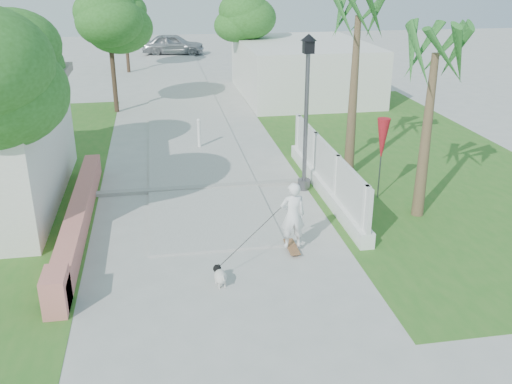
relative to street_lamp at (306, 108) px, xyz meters
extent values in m
plane|color=#B7B7B2|center=(-2.90, -5.50, -2.43)|extent=(90.00, 90.00, 0.00)
cube|color=#B7B7B2|center=(-2.90, 14.50, -2.40)|extent=(3.20, 36.00, 0.06)
cube|color=#999993|center=(-2.90, 0.50, -2.38)|extent=(6.50, 0.25, 0.10)
cube|color=#2E6A21|center=(4.10, 2.50, -2.42)|extent=(8.00, 20.00, 0.01)
cube|color=#C06562|center=(-6.20, -1.50, -2.13)|extent=(0.45, 8.00, 0.60)
cube|color=#C06562|center=(-6.20, -5.30, -2.03)|extent=(0.45, 0.80, 0.80)
cube|color=white|center=(0.50, -0.50, -2.23)|extent=(0.35, 7.00, 0.40)
cube|color=white|center=(0.50, -0.50, -1.48)|extent=(0.10, 7.00, 1.10)
cube|color=white|center=(0.50, -3.70, -1.68)|extent=(0.14, 0.14, 1.50)
cube|color=white|center=(0.50, -1.50, -1.68)|extent=(0.14, 0.14, 1.50)
cube|color=white|center=(0.50, 0.70, -1.68)|extent=(0.14, 0.14, 1.50)
cube|color=white|center=(0.50, 2.70, -1.68)|extent=(0.14, 0.14, 1.50)
cube|color=silver|center=(3.10, 12.50, -1.13)|extent=(6.00, 8.00, 2.60)
cylinder|color=#59595E|center=(0.00, 0.00, -2.28)|extent=(0.36, 0.36, 0.30)
cylinder|color=#59595E|center=(0.00, 0.00, -0.43)|extent=(0.12, 0.12, 4.00)
cube|color=black|center=(0.00, 0.00, 1.67)|extent=(0.28, 0.28, 0.35)
cone|color=black|center=(0.00, 0.00, 1.92)|extent=(0.44, 0.44, 0.18)
cylinder|color=white|center=(-2.70, 4.50, -1.93)|extent=(0.12, 0.12, 1.00)
sphere|color=white|center=(-2.70, 4.50, -1.41)|extent=(0.14, 0.14, 0.14)
cylinder|color=#59595E|center=(1.90, -1.00, -1.43)|extent=(0.04, 0.04, 2.00)
cone|color=red|center=(1.90, -1.00, -0.73)|extent=(0.36, 0.36, 1.20)
cylinder|color=#4C3826|center=(-7.40, -2.50, -0.50)|extent=(0.20, 0.20, 3.85)
ellipsoid|color=#255E1A|center=(-7.20, -2.70, 1.50)|extent=(3.06, 3.06, 2.30)
cylinder|color=#4C3826|center=(-8.40, 3.00, -0.68)|extent=(0.20, 0.20, 3.50)
ellipsoid|color=#255E1A|center=(-8.40, 3.00, 0.82)|extent=(3.20, 3.20, 2.40)
ellipsoid|color=#255E1A|center=(-8.20, 2.80, 1.17)|extent=(2.72, 2.72, 2.05)
cylinder|color=#4C3826|center=(-5.90, 10.50, -0.50)|extent=(0.20, 0.20, 3.85)
ellipsoid|color=#255E1A|center=(-5.90, 10.50, 1.15)|extent=(3.40, 3.40, 2.55)
ellipsoid|color=#255E1A|center=(-5.70, 10.30, 1.50)|extent=(2.89, 2.89, 2.18)
ellipsoid|color=#255E1A|center=(-6.10, 10.70, 1.85)|extent=(2.55, 2.55, 1.90)
cylinder|color=#4C3826|center=(0.30, 14.50, -0.68)|extent=(0.20, 0.20, 3.50)
ellipsoid|color=#255E1A|center=(0.30, 14.50, 0.82)|extent=(3.00, 3.00, 2.25)
ellipsoid|color=#255E1A|center=(0.50, 14.30, 1.17)|extent=(2.55, 2.55, 1.92)
ellipsoid|color=#255E1A|center=(0.10, 14.70, 1.52)|extent=(2.25, 2.25, 1.68)
cylinder|color=#4C3826|center=(-5.70, 20.50, -0.50)|extent=(0.20, 0.20, 3.85)
ellipsoid|color=#255E1A|center=(-5.70, 20.50, 1.15)|extent=(3.20, 3.20, 2.40)
ellipsoid|color=#255E1A|center=(-5.50, 20.30, 1.50)|extent=(2.72, 2.72, 2.05)
cone|color=brown|center=(1.70, 1.00, -0.03)|extent=(0.32, 0.32, 4.80)
cone|color=brown|center=(2.50, -2.30, -0.33)|extent=(0.32, 0.32, 4.20)
cube|color=brown|center=(-1.23, -3.69, -2.34)|extent=(0.23, 0.82, 0.02)
imported|color=white|center=(-1.23, -3.69, -1.54)|extent=(0.57, 0.38, 1.57)
cylinder|color=gray|center=(-1.30, -3.98, -2.39)|extent=(0.03, 0.06, 0.06)
cylinder|color=gray|center=(-1.15, -3.98, -2.39)|extent=(0.03, 0.06, 0.06)
cylinder|color=gray|center=(-1.30, -3.39, -2.39)|extent=(0.03, 0.06, 0.06)
cylinder|color=gray|center=(-1.15, -3.39, -2.39)|extent=(0.03, 0.06, 0.06)
ellipsoid|color=silver|center=(-3.03, -4.95, -2.22)|extent=(0.34, 0.48, 0.27)
sphere|color=black|center=(-3.07, -4.75, -2.14)|extent=(0.17, 0.17, 0.17)
sphere|color=silver|center=(-3.09, -4.67, -2.16)|extent=(0.08, 0.08, 0.08)
cone|color=black|center=(-3.11, -4.76, -2.06)|extent=(0.05, 0.05, 0.06)
cone|color=black|center=(-3.03, -4.74, -2.06)|extent=(0.05, 0.05, 0.06)
cylinder|color=silver|center=(-3.11, -4.86, -2.36)|extent=(0.04, 0.04, 0.12)
cylinder|color=silver|center=(-2.99, -4.83, -2.36)|extent=(0.04, 0.04, 0.12)
cylinder|color=silver|center=(-3.07, -5.06, -2.36)|extent=(0.04, 0.04, 0.12)
cylinder|color=silver|center=(-2.95, -5.03, -2.36)|extent=(0.04, 0.04, 0.12)
cylinder|color=silver|center=(-2.98, -5.15, -2.15)|extent=(0.05, 0.11, 0.10)
imported|color=#A3A7AB|center=(-2.73, 27.11, -1.69)|extent=(4.55, 2.39, 1.48)
camera|label=1|loc=(-4.06, -15.11, 3.77)|focal=40.00mm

